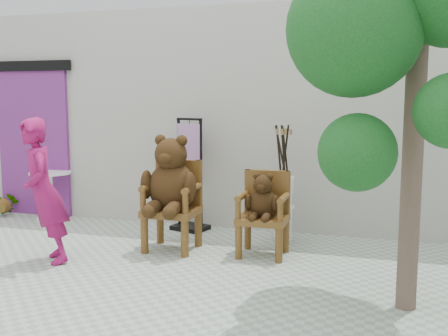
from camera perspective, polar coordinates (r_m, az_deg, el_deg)
name	(u,v)px	position (r m, az deg, el deg)	size (l,w,h in m)	color
ground_plane	(140,294)	(4.98, -9.10, -13.36)	(60.00, 60.00, 0.00)	#9FA997
back_wall	(233,117)	(7.56, 1.02, 5.52)	(9.00, 1.00, 3.00)	#ADACA2
doorway	(34,139)	(8.46, -19.99, 3.01)	(1.40, 0.11, 2.33)	#6F2673
chair_big	(172,186)	(6.13, -5.73, -1.98)	(0.67, 0.71, 1.36)	#503111
chair_small	(264,205)	(5.95, 4.34, -4.09)	(0.54, 0.51, 0.95)	#503111
person	(44,192)	(5.92, -19.01, -2.45)	(0.57, 0.38, 1.57)	#951254
cafe_table	(51,190)	(8.12, -18.33, -2.25)	(0.60, 0.60, 0.70)	white
display_stand	(190,187)	(7.07, -3.75, -2.11)	(0.53, 0.46, 1.51)	black
stool_bucket	(282,191)	(6.51, 6.32, -2.47)	(0.32, 0.32, 1.45)	white
tree	(391,9)	(4.64, 17.69, 16.19)	(1.75, 1.86, 3.46)	#4D382E
potted_plant	(5,203)	(8.66, -22.72, -3.54)	(0.34, 0.30, 0.38)	#0F3816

